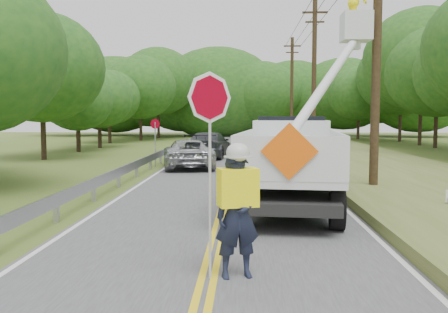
{
  "coord_description": "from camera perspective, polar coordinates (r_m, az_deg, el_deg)",
  "views": [
    {
      "loc": [
        0.6,
        -7.77,
        2.66
      ],
      "look_at": [
        0.0,
        6.0,
        1.5
      ],
      "focal_mm": 39.07,
      "sensor_mm": 36.0,
      "label": 1
    }
  ],
  "objects": [
    {
      "name": "bucket_truck",
      "position": [
        15.38,
        8.37,
        0.96
      ],
      "size": [
        4.49,
        7.74,
        7.26
      ],
      "color": "black",
      "rests_on": "road"
    },
    {
      "name": "suv_silver",
      "position": [
        24.8,
        -4.23,
        0.37
      ],
      "size": [
        3.26,
        5.56,
        1.45
      ],
      "primitive_type": "imported",
      "rotation": [
        0.0,
        0.0,
        3.31
      ],
      "color": "#A8AAAE",
      "rests_on": "road"
    },
    {
      "name": "treeline_left",
      "position": [
        39.1,
        -14.31,
        8.67
      ],
      "size": [
        10.33,
        56.03,
        10.63
      ],
      "color": "#332319",
      "rests_on": "ground"
    },
    {
      "name": "guardrail",
      "position": [
        23.24,
        -8.98,
        -0.45
      ],
      "size": [
        0.18,
        48.0,
        0.77
      ],
      "color": "#A4A5AD",
      "rests_on": "ground"
    },
    {
      "name": "road",
      "position": [
        21.94,
        0.91,
        -2.13
      ],
      "size": [
        7.2,
        96.0,
        0.03
      ],
      "color": "#454548",
      "rests_on": "ground"
    },
    {
      "name": "tall_grass_verge",
      "position": [
        22.86,
        19.01,
        -1.76
      ],
      "size": [
        7.0,
        96.0,
        0.3
      ],
      "primitive_type": "cube",
      "color": "#4F5F24",
      "rests_on": "ground"
    },
    {
      "name": "utility_poles",
      "position": [
        25.31,
        12.71,
        10.61
      ],
      "size": [
        1.6,
        43.3,
        10.0
      ],
      "color": "black",
      "rests_on": "ground"
    },
    {
      "name": "stop_sign_permanent",
      "position": [
        25.23,
        -8.06,
        2.48
      ],
      "size": [
        0.44,
        0.34,
        2.5
      ],
      "color": "#A4A5AD",
      "rests_on": "ground"
    },
    {
      "name": "suv_darkgrey",
      "position": [
        30.52,
        -1.7,
        1.36
      ],
      "size": [
        2.95,
        5.81,
        1.62
      ],
      "primitive_type": "imported",
      "rotation": [
        0.0,
        0.0,
        3.02
      ],
      "color": "#323439",
      "rests_on": "road"
    },
    {
      "name": "ground",
      "position": [
        8.24,
        -1.87,
        -14.03
      ],
      "size": [
        140.0,
        140.0,
        0.0
      ],
      "primitive_type": "plane",
      "color": "#40561D",
      "rests_on": "ground"
    },
    {
      "name": "treeline_horizon",
      "position": [
        64.14,
        1.05,
        7.34
      ],
      "size": [
        55.93,
        13.97,
        12.15
      ],
      "color": "#1B4A1A",
      "rests_on": "ground"
    },
    {
      "name": "flagger",
      "position": [
        7.93,
        1.54,
        -5.79
      ],
      "size": [
        1.2,
        0.68,
        3.33
      ],
      "color": "#191E33",
      "rests_on": "road"
    }
  ]
}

